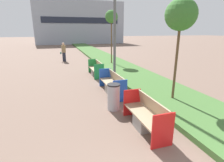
{
  "coord_description": "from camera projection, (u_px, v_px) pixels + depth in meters",
  "views": [
    {
      "loc": [
        -1.45,
        -0.7,
        2.87
      ],
      "look_at": [
        0.9,
        6.77,
        0.6
      ],
      "focal_mm": 28.0,
      "sensor_mm": 36.0,
      "label": 1
    }
  ],
  "objects": [
    {
      "name": "sapling_tree_far",
      "position": [
        111.0,
        17.0,
        14.09
      ],
      "size": [
        1.03,
        1.03,
        4.47
      ],
      "color": "brown",
      "rests_on": "ground"
    },
    {
      "name": "sapling_tree_near",
      "position": [
        181.0,
        16.0,
        6.38
      ],
      "size": [
        1.17,
        1.17,
        4.02
      ],
      "color": "brown",
      "rests_on": "ground"
    },
    {
      "name": "bench_blue_frame",
      "position": [
        112.0,
        85.0,
        8.3
      ],
      "size": [
        0.65,
        2.4,
        0.94
      ],
      "color": "gray",
      "rests_on": "ground"
    },
    {
      "name": "litter_bin",
      "position": [
        114.0,
        97.0,
        6.48
      ],
      "size": [
        0.48,
        0.48,
        1.0
      ],
      "color": "#9EA0A5",
      "rests_on": "ground"
    },
    {
      "name": "building_backdrop",
      "position": [
        80.0,
        23.0,
        39.14
      ],
      "size": [
        18.89,
        5.88,
        8.95
      ],
      "color": "#939EAD",
      "rests_on": "ground"
    },
    {
      "name": "planter_grass_strip",
      "position": [
        120.0,
        67.0,
        13.75
      ],
      "size": [
        2.8,
        120.0,
        0.18
      ],
      "color": "#426B33",
      "rests_on": "ground"
    },
    {
      "name": "pedestrian_walking",
      "position": [
        64.0,
        52.0,
        16.61
      ],
      "size": [
        0.53,
        0.24,
        1.78
      ],
      "color": "#232633",
      "rests_on": "ground"
    },
    {
      "name": "bench_red_frame",
      "position": [
        146.0,
        117.0,
        5.24
      ],
      "size": [
        0.65,
        1.94,
        0.94
      ],
      "color": "gray",
      "rests_on": "ground"
    },
    {
      "name": "bench_green_frame",
      "position": [
        96.0,
        70.0,
        11.54
      ],
      "size": [
        0.65,
        2.02,
        0.94
      ],
      "color": "gray",
      "rests_on": "ground"
    }
  ]
}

